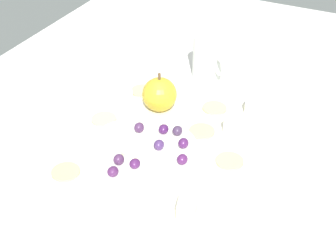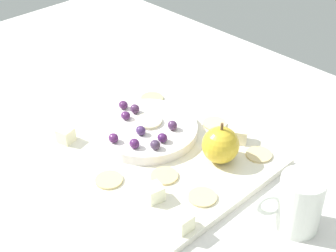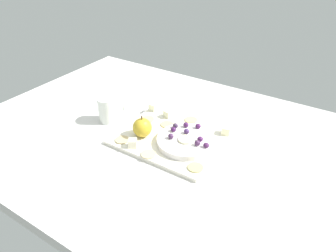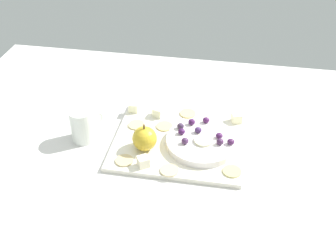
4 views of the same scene
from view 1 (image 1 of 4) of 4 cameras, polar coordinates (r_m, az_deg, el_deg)
name	(u,v)px [view 1 (image 1 of 4)]	position (r cm, az deg, el deg)	size (l,w,h in cm)	color
table	(160,161)	(87.12, -0.91, -4.02)	(146.60, 96.53, 3.90)	silver
platter	(163,142)	(87.08, -0.51, -1.87)	(34.17, 29.26, 1.28)	silver
serving_dish	(141,154)	(82.15, -3.02, -3.17)	(18.71, 18.71, 1.90)	white
apple_whole	(160,94)	(92.70, -0.96, 3.58)	(6.40, 6.40, 6.40)	gold
apple_stem	(159,76)	(90.75, -0.98, 5.62)	(0.50, 0.50, 1.20)	brown
cheese_cube_0	(254,106)	(94.28, 9.68, 2.26)	(2.62, 2.62, 2.62)	#F7F3C7
cheese_cube_1	(187,209)	(72.23, 2.13, -9.34)	(2.62, 2.62, 2.62)	#F9F3C2
cheese_cube_2	(234,125)	(88.62, 7.42, 0.10)	(2.62, 2.62, 2.62)	white
cheese_cube_3	(126,97)	(95.69, -4.79, 3.23)	(2.62, 2.62, 2.62)	#F3E9C8
cracker_0	(66,172)	(81.39, -11.46, -5.09)	(4.55, 4.55, 0.40)	#D3C57A
cracker_1	(215,108)	(94.71, 5.27, 2.02)	(4.55, 4.55, 0.40)	#D3BE84
cracker_2	(104,119)	(92.01, -7.23, 0.76)	(4.55, 4.55, 0.40)	beige
cracker_3	(202,131)	(88.46, 3.84, -0.60)	(4.55, 4.55, 0.40)	#D8BE7F
cracker_4	(230,161)	(82.42, 6.96, -3.94)	(4.55, 4.55, 0.40)	#DBC483
cracker_5	(142,91)	(99.62, -2.90, 3.98)	(4.55, 4.55, 0.40)	#D1B983
grape_0	(177,131)	(84.15, 1.07, -0.53)	(1.86, 1.67, 1.65)	#402D4A
grape_1	(135,164)	(77.64, -3.69, -4.27)	(1.86, 1.67, 1.49)	#4B1F52
grape_2	(161,128)	(84.67, -0.75, -0.28)	(1.86, 1.67, 1.62)	#431B50
grape_3	(159,145)	(81.01, -1.03, -2.14)	(1.86, 1.67, 1.69)	#462B5F
grape_4	(183,143)	(81.39, 1.75, -1.95)	(1.86, 1.67, 1.69)	#491E53
grape_5	(119,159)	(78.42, -5.58, -3.78)	(1.86, 1.67, 1.76)	#49294E
grape_6	(182,159)	(78.22, 1.62, -3.78)	(1.86, 1.67, 1.63)	#4F2056
grape_7	(139,127)	(84.98, -3.26, -0.15)	(1.86, 1.67, 1.74)	#4A2B51
grape_8	(113,172)	(76.50, -6.23, -5.12)	(1.86, 1.67, 1.54)	#4C2250
apple_slice_0	(135,148)	(81.45, -3.76, -2.47)	(4.86, 4.86, 0.60)	#F0E9B9
cup	(209,57)	(105.44, 4.64, 7.77)	(7.72, 8.52, 9.23)	white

